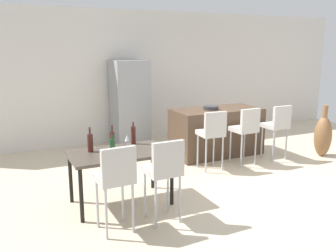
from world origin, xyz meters
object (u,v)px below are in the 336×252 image
dining_chair_far (164,168)px  wine_bottle_far (112,147)px  bar_chair_middle (246,127)px  bar_chair_left (212,131)px  wine_glass_left (127,138)px  bar_chair_right (277,124)px  wine_bottle_inner (133,135)px  dining_table (120,157)px  refrigerator (130,103)px  fruit_bowl (211,108)px  kitchen_island (216,132)px  wine_bottle_corner (90,142)px  wine_bottle_right (112,141)px  dining_chair_near (116,175)px  floor_vase (323,136)px

dining_chair_far → wine_bottle_far: 0.79m
bar_chair_middle → bar_chair_left: bearing=180.0°
wine_bottle_far → wine_glass_left: wine_bottle_far is taller
bar_chair_right → wine_bottle_inner: 3.02m
dining_table → refrigerator: bearing=68.0°
bar_chair_middle → fruit_bowl: 0.87m
refrigerator → fruit_bowl: (1.16, -1.43, 0.04)m
kitchen_island → wine_bottle_corner: wine_bottle_corner is taller
bar_chair_left → wine_bottle_corner: 2.28m
refrigerator → wine_glass_left: bearing=-110.3°
wine_bottle_inner → fruit_bowl: wine_bottle_inner is taller
wine_glass_left → wine_bottle_inner: bearing=38.9°
bar_chair_middle → dining_chair_far: same height
dining_table → wine_bottle_far: size_ratio=4.80×
bar_chair_middle → dining_table: size_ratio=0.78×
wine_bottle_right → wine_bottle_far: bearing=-107.4°
dining_chair_near → dining_table: bearing=68.4°
dining_table → wine_bottle_inner: bearing=44.7°
fruit_bowl → bar_chair_middle: bearing=-72.3°
bar_chair_middle → refrigerator: bearing=122.4°
dining_table → wine_bottle_far: wine_bottle_far is taller
wine_bottle_far → dining_table: bearing=40.6°
wine_bottle_corner → floor_vase: size_ratio=0.33×
floor_vase → wine_bottle_far: bearing=-172.8°
dining_chair_far → wine_bottle_far: dining_chair_far is taller
kitchen_island → dining_chair_far: size_ratio=1.67×
dining_chair_near → wine_glass_left: size_ratio=6.03×
wine_bottle_far → bar_chair_middle: bearing=15.8°
kitchen_island → refrigerator: size_ratio=0.95×
bar_chair_middle → wine_bottle_inner: bearing=-171.2°
bar_chair_left → wine_bottle_corner: bearing=-167.7°
wine_bottle_inner → floor_vase: (3.98, 0.14, -0.47)m
wine_bottle_inner → fruit_bowl: 2.32m
bar_chair_middle → dining_chair_near: 3.20m
dining_chair_near → refrigerator: size_ratio=0.57×
kitchen_island → floor_vase: floor_vase is taller
bar_chair_right → dining_table: bearing=-168.9°
kitchen_island → bar_chair_right: (0.83, -0.80, 0.24)m
bar_chair_left → dining_chair_near: size_ratio=1.00×
refrigerator → bar_chair_middle: bearing=-57.6°
wine_bottle_inner → wine_glass_left: (-0.13, -0.11, -0.01)m
wine_bottle_far → fruit_bowl: (2.46, 1.56, 0.10)m
bar_chair_left → dining_chair_near: same height
wine_bottle_inner → bar_chair_right: bearing=6.7°
dining_chair_far → dining_table: bearing=111.9°
dining_table → dining_chair_far: (0.30, -0.76, 0.03)m
kitchen_island → bar_chair_right: bearing=-43.8°
dining_chair_far → wine_bottle_inner: (-0.00, 1.05, 0.18)m
bar_chair_right → dining_chair_near: (-3.60, -1.40, 0.00)m
dining_chair_near → wine_bottle_inner: size_ratio=3.27×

